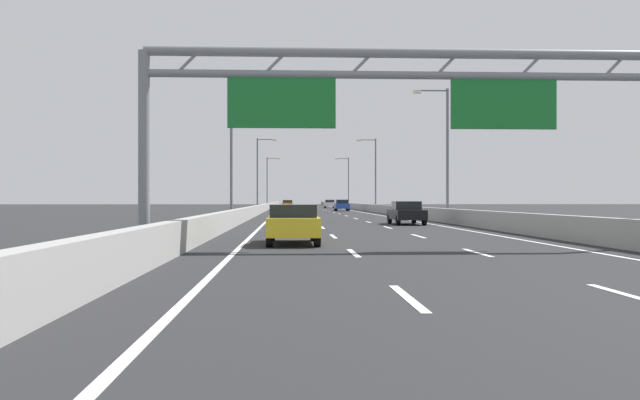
% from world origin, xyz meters
% --- Properties ---
extents(ground_plane, '(260.00, 260.00, 0.00)m').
position_xyz_m(ground_plane, '(0.00, 100.00, 0.00)').
color(ground_plane, '#262628').
extents(lane_dash_left_1, '(0.16, 3.00, 0.01)m').
position_xyz_m(lane_dash_left_1, '(-1.80, 12.50, 0.01)').
color(lane_dash_left_1, white).
rests_on(lane_dash_left_1, ground_plane).
extents(lane_dash_left_2, '(0.16, 3.00, 0.01)m').
position_xyz_m(lane_dash_left_2, '(-1.80, 21.50, 0.01)').
color(lane_dash_left_2, white).
rests_on(lane_dash_left_2, ground_plane).
extents(lane_dash_left_3, '(0.16, 3.00, 0.01)m').
position_xyz_m(lane_dash_left_3, '(-1.80, 30.50, 0.01)').
color(lane_dash_left_3, white).
rests_on(lane_dash_left_3, ground_plane).
extents(lane_dash_left_4, '(0.16, 3.00, 0.01)m').
position_xyz_m(lane_dash_left_4, '(-1.80, 39.50, 0.01)').
color(lane_dash_left_4, white).
rests_on(lane_dash_left_4, ground_plane).
extents(lane_dash_left_5, '(0.16, 3.00, 0.01)m').
position_xyz_m(lane_dash_left_5, '(-1.80, 48.50, 0.01)').
color(lane_dash_left_5, white).
rests_on(lane_dash_left_5, ground_plane).
extents(lane_dash_left_6, '(0.16, 3.00, 0.01)m').
position_xyz_m(lane_dash_left_6, '(-1.80, 57.50, 0.01)').
color(lane_dash_left_6, white).
rests_on(lane_dash_left_6, ground_plane).
extents(lane_dash_left_7, '(0.16, 3.00, 0.01)m').
position_xyz_m(lane_dash_left_7, '(-1.80, 66.50, 0.01)').
color(lane_dash_left_7, white).
rests_on(lane_dash_left_7, ground_plane).
extents(lane_dash_left_8, '(0.16, 3.00, 0.01)m').
position_xyz_m(lane_dash_left_8, '(-1.80, 75.50, 0.01)').
color(lane_dash_left_8, white).
rests_on(lane_dash_left_8, ground_plane).
extents(lane_dash_left_9, '(0.16, 3.00, 0.01)m').
position_xyz_m(lane_dash_left_9, '(-1.80, 84.50, 0.01)').
color(lane_dash_left_9, white).
rests_on(lane_dash_left_9, ground_plane).
extents(lane_dash_left_10, '(0.16, 3.00, 0.01)m').
position_xyz_m(lane_dash_left_10, '(-1.80, 93.50, 0.01)').
color(lane_dash_left_10, white).
rests_on(lane_dash_left_10, ground_plane).
extents(lane_dash_left_11, '(0.16, 3.00, 0.01)m').
position_xyz_m(lane_dash_left_11, '(-1.80, 102.50, 0.01)').
color(lane_dash_left_11, white).
rests_on(lane_dash_left_11, ground_plane).
extents(lane_dash_left_12, '(0.16, 3.00, 0.01)m').
position_xyz_m(lane_dash_left_12, '(-1.80, 111.50, 0.01)').
color(lane_dash_left_12, white).
rests_on(lane_dash_left_12, ground_plane).
extents(lane_dash_left_13, '(0.16, 3.00, 0.01)m').
position_xyz_m(lane_dash_left_13, '(-1.80, 120.50, 0.01)').
color(lane_dash_left_13, white).
rests_on(lane_dash_left_13, ground_plane).
extents(lane_dash_left_14, '(0.16, 3.00, 0.01)m').
position_xyz_m(lane_dash_left_14, '(-1.80, 129.50, 0.01)').
color(lane_dash_left_14, white).
rests_on(lane_dash_left_14, ground_plane).
extents(lane_dash_left_15, '(0.16, 3.00, 0.01)m').
position_xyz_m(lane_dash_left_15, '(-1.80, 138.50, 0.01)').
color(lane_dash_left_15, white).
rests_on(lane_dash_left_15, ground_plane).
extents(lane_dash_left_16, '(0.16, 3.00, 0.01)m').
position_xyz_m(lane_dash_left_16, '(-1.80, 147.50, 0.01)').
color(lane_dash_left_16, white).
rests_on(lane_dash_left_16, ground_plane).
extents(lane_dash_left_17, '(0.16, 3.00, 0.01)m').
position_xyz_m(lane_dash_left_17, '(-1.80, 156.50, 0.01)').
color(lane_dash_left_17, white).
rests_on(lane_dash_left_17, ground_plane).
extents(lane_dash_right_1, '(0.16, 3.00, 0.01)m').
position_xyz_m(lane_dash_right_1, '(1.80, 12.50, 0.01)').
color(lane_dash_right_1, white).
rests_on(lane_dash_right_1, ground_plane).
extents(lane_dash_right_2, '(0.16, 3.00, 0.01)m').
position_xyz_m(lane_dash_right_2, '(1.80, 21.50, 0.01)').
color(lane_dash_right_2, white).
rests_on(lane_dash_right_2, ground_plane).
extents(lane_dash_right_3, '(0.16, 3.00, 0.01)m').
position_xyz_m(lane_dash_right_3, '(1.80, 30.50, 0.01)').
color(lane_dash_right_3, white).
rests_on(lane_dash_right_3, ground_plane).
extents(lane_dash_right_4, '(0.16, 3.00, 0.01)m').
position_xyz_m(lane_dash_right_4, '(1.80, 39.50, 0.01)').
color(lane_dash_right_4, white).
rests_on(lane_dash_right_4, ground_plane).
extents(lane_dash_right_5, '(0.16, 3.00, 0.01)m').
position_xyz_m(lane_dash_right_5, '(1.80, 48.50, 0.01)').
color(lane_dash_right_5, white).
rests_on(lane_dash_right_5, ground_plane).
extents(lane_dash_right_6, '(0.16, 3.00, 0.01)m').
position_xyz_m(lane_dash_right_6, '(1.80, 57.50, 0.01)').
color(lane_dash_right_6, white).
rests_on(lane_dash_right_6, ground_plane).
extents(lane_dash_right_7, '(0.16, 3.00, 0.01)m').
position_xyz_m(lane_dash_right_7, '(1.80, 66.50, 0.01)').
color(lane_dash_right_7, white).
rests_on(lane_dash_right_7, ground_plane).
extents(lane_dash_right_8, '(0.16, 3.00, 0.01)m').
position_xyz_m(lane_dash_right_8, '(1.80, 75.50, 0.01)').
color(lane_dash_right_8, white).
rests_on(lane_dash_right_8, ground_plane).
extents(lane_dash_right_9, '(0.16, 3.00, 0.01)m').
position_xyz_m(lane_dash_right_9, '(1.80, 84.50, 0.01)').
color(lane_dash_right_9, white).
rests_on(lane_dash_right_9, ground_plane).
extents(lane_dash_right_10, '(0.16, 3.00, 0.01)m').
position_xyz_m(lane_dash_right_10, '(1.80, 93.50, 0.01)').
color(lane_dash_right_10, white).
rests_on(lane_dash_right_10, ground_plane).
extents(lane_dash_right_11, '(0.16, 3.00, 0.01)m').
position_xyz_m(lane_dash_right_11, '(1.80, 102.50, 0.01)').
color(lane_dash_right_11, white).
rests_on(lane_dash_right_11, ground_plane).
extents(lane_dash_right_12, '(0.16, 3.00, 0.01)m').
position_xyz_m(lane_dash_right_12, '(1.80, 111.50, 0.01)').
color(lane_dash_right_12, white).
rests_on(lane_dash_right_12, ground_plane).
extents(lane_dash_right_13, '(0.16, 3.00, 0.01)m').
position_xyz_m(lane_dash_right_13, '(1.80, 120.50, 0.01)').
color(lane_dash_right_13, white).
rests_on(lane_dash_right_13, ground_plane).
extents(lane_dash_right_14, '(0.16, 3.00, 0.01)m').
position_xyz_m(lane_dash_right_14, '(1.80, 129.50, 0.01)').
color(lane_dash_right_14, white).
rests_on(lane_dash_right_14, ground_plane).
extents(lane_dash_right_15, '(0.16, 3.00, 0.01)m').
position_xyz_m(lane_dash_right_15, '(1.80, 138.50, 0.01)').
color(lane_dash_right_15, white).
rests_on(lane_dash_right_15, ground_plane).
extents(lane_dash_right_16, '(0.16, 3.00, 0.01)m').
position_xyz_m(lane_dash_right_16, '(1.80, 147.50, 0.01)').
color(lane_dash_right_16, white).
rests_on(lane_dash_right_16, ground_plane).
extents(lane_dash_right_17, '(0.16, 3.00, 0.01)m').
position_xyz_m(lane_dash_right_17, '(1.80, 156.50, 0.01)').
color(lane_dash_right_17, white).
rests_on(lane_dash_right_17, ground_plane).
extents(edge_line_left, '(0.16, 176.00, 0.01)m').
position_xyz_m(edge_line_left, '(-5.25, 88.00, 0.01)').
color(edge_line_left, white).
rests_on(edge_line_left, ground_plane).
extents(edge_line_right, '(0.16, 176.00, 0.01)m').
position_xyz_m(edge_line_right, '(5.25, 88.00, 0.01)').
color(edge_line_right, white).
rests_on(edge_line_right, ground_plane).
extents(barrier_left, '(0.45, 220.00, 0.95)m').
position_xyz_m(barrier_left, '(-6.90, 110.00, 0.47)').
color(barrier_left, '#9E9E99').
rests_on(barrier_left, ground_plane).
extents(barrier_right, '(0.45, 220.00, 0.95)m').
position_xyz_m(barrier_right, '(6.90, 110.00, 0.47)').
color(barrier_right, '#9E9E99').
rests_on(barrier_right, ground_plane).
extents(sign_gantry, '(16.71, 0.36, 6.36)m').
position_xyz_m(sign_gantry, '(-0.08, 23.42, 4.83)').
color(sign_gantry, gray).
rests_on(sign_gantry, ground_plane).
extents(streetlamp_left_mid, '(2.58, 0.28, 9.50)m').
position_xyz_m(streetlamp_left_mid, '(-7.47, 50.45, 5.40)').
color(streetlamp_left_mid, slate).
rests_on(streetlamp_left_mid, ground_plane).
extents(streetlamp_right_mid, '(2.58, 0.28, 9.50)m').
position_xyz_m(streetlamp_right_mid, '(7.47, 50.45, 5.40)').
color(streetlamp_right_mid, slate).
rests_on(streetlamp_right_mid, ground_plane).
extents(streetlamp_left_far, '(2.58, 0.28, 9.50)m').
position_xyz_m(streetlamp_left_far, '(-7.47, 91.03, 5.40)').
color(streetlamp_left_far, slate).
rests_on(streetlamp_left_far, ground_plane).
extents(streetlamp_right_far, '(2.58, 0.28, 9.50)m').
position_xyz_m(streetlamp_right_far, '(7.47, 91.03, 5.40)').
color(streetlamp_right_far, slate).
rests_on(streetlamp_right_far, ground_plane).
extents(streetlamp_left_distant, '(2.58, 0.28, 9.50)m').
position_xyz_m(streetlamp_left_distant, '(-7.47, 131.61, 5.40)').
color(streetlamp_left_distant, slate).
rests_on(streetlamp_left_distant, ground_plane).
extents(streetlamp_right_distant, '(2.58, 0.28, 9.50)m').
position_xyz_m(streetlamp_right_distant, '(7.47, 131.61, 5.40)').
color(streetlamp_right_distant, slate).
rests_on(streetlamp_right_distant, ground_plane).
extents(black_car, '(1.80, 4.53, 1.44)m').
position_xyz_m(black_car, '(3.66, 44.28, 0.73)').
color(black_car, black).
rests_on(black_car, ground_plane).
extents(orange_car, '(1.83, 4.46, 1.47)m').
position_xyz_m(orange_car, '(-3.84, 119.62, 0.77)').
color(orange_car, orange).
rests_on(orange_car, ground_plane).
extents(blue_car, '(1.86, 4.35, 1.54)m').
position_xyz_m(blue_car, '(3.58, 95.11, 0.77)').
color(blue_car, '#2347AD').
rests_on(blue_car, ground_plane).
extents(yellow_car, '(1.77, 4.45, 1.38)m').
position_xyz_m(yellow_car, '(-3.51, 25.75, 0.73)').
color(yellow_car, yellow).
rests_on(yellow_car, ground_plane).
extents(white_car, '(1.84, 4.14, 1.52)m').
position_xyz_m(white_car, '(3.79, 126.35, 0.78)').
color(white_car, silver).
rests_on(white_car, ground_plane).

